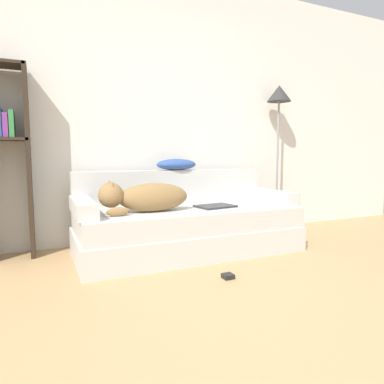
% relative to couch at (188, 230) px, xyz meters
% --- Properties ---
extents(ground_plane, '(20.00, 20.00, 0.00)m').
position_rel_couch_xyz_m(ground_plane, '(-0.18, -1.73, -0.20)').
color(ground_plane, tan).
extents(wall_back, '(7.14, 0.06, 2.70)m').
position_rel_couch_xyz_m(wall_back, '(-0.18, 0.61, 1.15)').
color(wall_back, silver).
rests_on(wall_back, ground_plane).
extents(couch, '(1.96, 0.89, 0.40)m').
position_rel_couch_xyz_m(couch, '(0.00, 0.00, 0.00)').
color(couch, silver).
rests_on(couch, ground_plane).
extents(couch_backrest, '(1.92, 0.15, 0.32)m').
position_rel_couch_xyz_m(couch_backrest, '(0.00, 0.38, 0.36)').
color(couch_backrest, silver).
rests_on(couch_backrest, couch).
extents(couch_arm_left, '(0.15, 0.70, 0.12)m').
position_rel_couch_xyz_m(couch_arm_left, '(-0.91, -0.01, 0.26)').
color(couch_arm_left, silver).
rests_on(couch_arm_left, couch).
extents(couch_arm_right, '(0.15, 0.70, 0.12)m').
position_rel_couch_xyz_m(couch_arm_right, '(0.91, -0.01, 0.26)').
color(couch_arm_right, silver).
rests_on(couch_arm_right, couch).
extents(dog, '(0.75, 0.25, 0.27)m').
position_rel_couch_xyz_m(dog, '(-0.43, -0.09, 0.33)').
color(dog, olive).
rests_on(dog, couch).
extents(laptop, '(0.37, 0.29, 0.02)m').
position_rel_couch_xyz_m(laptop, '(0.24, -0.08, 0.21)').
color(laptop, '#2D2D30').
rests_on(laptop, couch).
extents(throw_pillow, '(0.41, 0.22, 0.11)m').
position_rel_couch_xyz_m(throw_pillow, '(0.04, 0.36, 0.58)').
color(throw_pillow, '#335199').
rests_on(throw_pillow, couch_backrest).
extents(bookshelf, '(0.36, 0.26, 1.62)m').
position_rel_couch_xyz_m(bookshelf, '(-1.45, 0.43, 0.71)').
color(bookshelf, '#2D2319').
rests_on(bookshelf, ground_plane).
extents(floor_lamp, '(0.27, 0.27, 1.66)m').
position_rel_couch_xyz_m(floor_lamp, '(1.31, 0.41, 1.21)').
color(floor_lamp, gray).
rests_on(floor_lamp, ground_plane).
extents(power_adapter, '(0.07, 0.07, 0.03)m').
position_rel_couch_xyz_m(power_adapter, '(-0.02, -0.76, -0.18)').
color(power_adapter, black).
rests_on(power_adapter, ground_plane).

